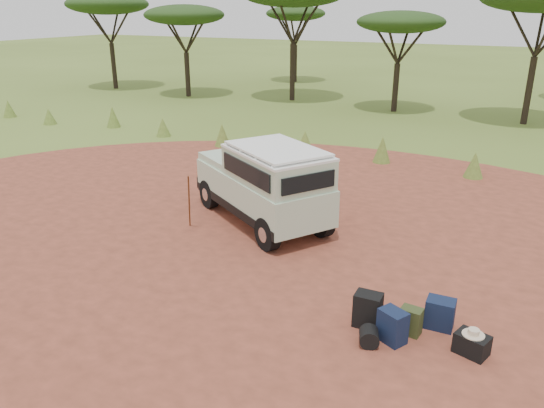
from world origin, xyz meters
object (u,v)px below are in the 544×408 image
at_px(walking_staff, 189,202).
at_px(hard_case, 472,344).
at_px(backpack_navy, 392,326).
at_px(duffel_navy, 440,314).
at_px(backpack_black, 368,310).
at_px(safari_vehicle, 264,185).
at_px(backpack_olive, 411,321).

distance_m(walking_staff, hard_case, 6.91).
distance_m(walking_staff, backpack_navy, 5.88).
height_order(duffel_navy, hard_case, duffel_navy).
height_order(backpack_black, hard_case, backpack_black).
bearing_deg(hard_case, walking_staff, -179.17).
distance_m(backpack_black, backpack_navy, 0.54).
distance_m(safari_vehicle, backpack_navy, 5.38).
height_order(safari_vehicle, duffel_navy, safari_vehicle).
distance_m(safari_vehicle, backpack_black, 4.85).
height_order(walking_staff, backpack_olive, walking_staff).
xyz_separation_m(safari_vehicle, backpack_navy, (4.05, -3.47, -0.70)).
relative_size(backpack_navy, backpack_olive, 1.18).
bearing_deg(backpack_olive, safari_vehicle, 150.08).
relative_size(safari_vehicle, duffel_navy, 8.53).
bearing_deg(backpack_navy, duffel_navy, 79.10).
bearing_deg(safari_vehicle, duffel_navy, 2.33).
xyz_separation_m(walking_staff, duffel_navy, (6.01, -1.53, -0.46)).
bearing_deg(backpack_black, backpack_navy, -28.53).
height_order(backpack_olive, hard_case, backpack_olive).
bearing_deg(duffel_navy, backpack_olive, -134.78).
xyz_separation_m(backpack_black, hard_case, (1.65, -0.03, -0.13)).
bearing_deg(backpack_black, duffel_navy, 23.67).
bearing_deg(hard_case, safari_vehicle, 166.28).
bearing_deg(walking_staff, duffel_navy, -53.18).
relative_size(walking_staff, backpack_navy, 2.74).
height_order(backpack_black, duffel_navy, backpack_black).
distance_m(backpack_olive, duffel_navy, 0.56).
height_order(backpack_olive, duffel_navy, duffel_navy).
xyz_separation_m(safari_vehicle, duffel_navy, (4.65, -2.72, -0.72)).
distance_m(safari_vehicle, hard_case, 6.20).
distance_m(safari_vehicle, duffel_navy, 5.43).
bearing_deg(backpack_olive, hard_case, -0.50).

